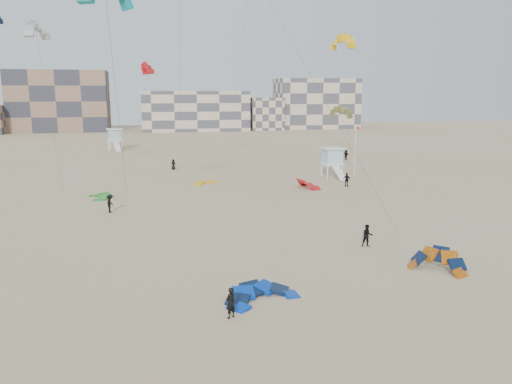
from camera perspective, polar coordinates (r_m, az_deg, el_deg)
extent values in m
plane|color=tan|center=(29.49, -4.48, -11.34)|extent=(320.00, 320.00, 0.00)
imported|color=black|center=(26.03, -2.93, -12.52)|extent=(0.72, 0.67, 1.65)
imported|color=black|center=(38.30, 12.60, -4.89)|extent=(0.93, 0.79, 1.70)
imported|color=black|center=(50.00, -16.34, -1.28)|extent=(0.90, 1.26, 1.76)
imported|color=black|center=(62.36, 10.35, 1.39)|extent=(1.02, 0.99, 1.72)
imported|color=black|center=(76.22, -9.42, 3.13)|extent=(0.83, 0.61, 1.56)
imported|color=black|center=(87.99, 10.23, 4.23)|extent=(1.00, 1.71, 1.75)
cylinder|color=#3F3F3F|center=(47.47, -15.54, 9.20)|extent=(0.46, 8.31, 17.94)
cylinder|color=#3F3F3F|center=(45.90, 6.31, 13.03)|extent=(6.90, 22.75, 23.64)
cylinder|color=#3F3F3F|center=(62.32, -22.59, 8.98)|extent=(3.59, 10.72, 17.59)
cylinder|color=#3F3F3F|center=(70.43, -8.70, 12.26)|extent=(0.41, 10.45, 23.51)
cylinder|color=#3F3F3F|center=(63.12, 11.17, 5.16)|extent=(1.19, 7.28, 7.78)
cylinder|color=#3F3F3F|center=(81.42, 10.37, 10.02)|extent=(3.23, 2.70, 17.73)
cylinder|color=#3F3F3F|center=(87.22, -2.02, 13.52)|extent=(4.66, 4.45, 27.68)
cylinder|color=#3F3F3F|center=(86.49, -13.05, 8.80)|extent=(2.76, 0.42, 14.19)
cube|color=white|center=(69.24, 8.68, 3.22)|extent=(2.89, 2.89, 0.14)
cube|color=#9EC8D8|center=(69.10, 8.70, 4.08)|extent=(2.37, 2.37, 1.96)
cube|color=white|center=(68.98, 8.73, 4.95)|extent=(2.99, 2.99, 0.16)
cube|color=white|center=(66.93, 9.44, 2.10)|extent=(1.13, 2.83, 1.62)
cube|color=white|center=(105.21, -15.81, 5.70)|extent=(3.48, 3.48, 0.15)
cube|color=#9EC8D8|center=(105.12, -15.84, 6.32)|extent=(2.86, 2.86, 2.12)
cube|color=white|center=(105.04, -15.87, 6.94)|extent=(3.61, 3.61, 0.17)
cube|color=white|center=(102.47, -15.88, 4.99)|extent=(1.62, 3.15, 1.75)
cylinder|color=white|center=(68.26, 11.26, 4.53)|extent=(0.09, 0.09, 7.24)
cube|color=red|center=(68.08, 11.57, 7.18)|extent=(0.54, 0.02, 0.36)
cube|color=#876851|center=(163.25, -21.49, 9.63)|extent=(28.00, 14.00, 18.00)
cube|color=beige|center=(157.69, -7.01, 9.20)|extent=(32.00, 16.00, 12.00)
cube|color=beige|center=(167.78, 6.87, 10.00)|extent=(26.00, 14.00, 16.00)
cube|color=beige|center=(159.14, 1.07, 8.93)|extent=(10.00, 10.00, 10.00)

